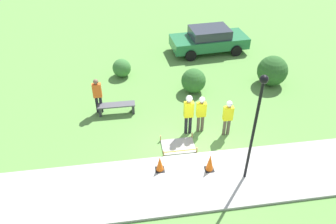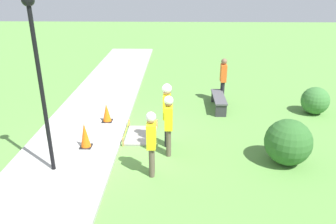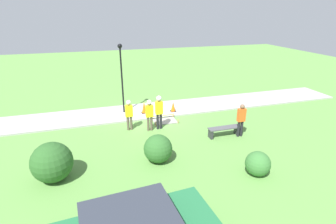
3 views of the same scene
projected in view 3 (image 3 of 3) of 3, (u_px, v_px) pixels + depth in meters
The scene contains 14 objects.
ground_plane at pixel (153, 119), 16.03m from camera, with size 60.00×60.00×0.00m, color #5B8E42.
sidewalk at pixel (148, 111), 17.26m from camera, with size 28.00×2.80×0.10m.
wet_concrete_patch at pixel (165, 121), 15.68m from camera, with size 1.41×0.99×0.29m.
traffic_cone_near_patch at pixel (173, 107), 16.91m from camera, with size 0.34×0.34×0.64m.
traffic_cone_far_patch at pixel (144, 107), 16.62m from camera, with size 0.34×0.34×0.75m.
park_bench at pixel (224, 130), 13.77m from camera, with size 1.73×0.44×0.52m.
worker_supervisor at pixel (149, 113), 14.19m from camera, with size 0.40×0.26×1.78m.
worker_assistant at pixel (129, 113), 14.27m from camera, with size 0.40×0.25×1.74m.
worker_trainee at pixel (159, 109), 14.35m from camera, with size 0.40×0.28×1.94m.
bystander_in_orange_shirt at pixel (241, 118), 13.54m from camera, with size 0.40×0.23×1.79m.
lamppost_near at pixel (121, 69), 15.89m from camera, with size 0.28×0.28×4.31m.
shrub_rounded_near at pixel (158, 149), 11.38m from camera, with size 1.26×1.26×1.26m.
shrub_rounded_mid at pixel (258, 164), 10.50m from camera, with size 1.01×1.01×1.01m.
shrub_rounded_far at pixel (52, 162), 10.07m from camera, with size 1.58×1.58×1.58m.
Camera 3 is at (3.38, 14.39, 6.28)m, focal length 28.00 mm.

